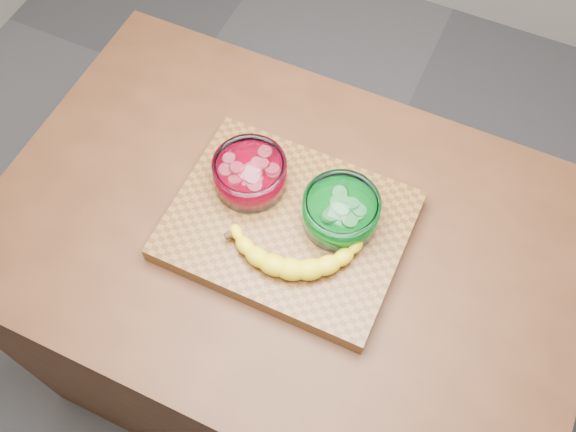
% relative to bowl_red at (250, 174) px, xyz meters
% --- Properties ---
extents(ground, '(3.50, 3.50, 0.00)m').
position_rel_bowl_red_xyz_m(ground, '(0.10, -0.05, -0.97)').
color(ground, '#5B5A5F').
rests_on(ground, ground).
extents(counter, '(1.20, 0.80, 0.90)m').
position_rel_bowl_red_xyz_m(counter, '(0.10, -0.05, -0.52)').
color(counter, '#512C18').
rests_on(counter, ground).
extents(cutting_board, '(0.45, 0.35, 0.04)m').
position_rel_bowl_red_xyz_m(cutting_board, '(0.10, -0.05, -0.05)').
color(cutting_board, brown).
rests_on(cutting_board, counter).
extents(bowl_red, '(0.14, 0.14, 0.07)m').
position_rel_bowl_red_xyz_m(bowl_red, '(0.00, 0.00, 0.00)').
color(bowl_red, white).
rests_on(bowl_red, cutting_board).
extents(bowl_green, '(0.15, 0.15, 0.07)m').
position_rel_bowl_red_xyz_m(bowl_green, '(0.19, -0.00, 0.00)').
color(bowl_green, white).
rests_on(bowl_green, cutting_board).
extents(banana, '(0.28, 0.16, 0.04)m').
position_rel_bowl_red_xyz_m(banana, '(0.14, -0.10, -0.01)').
color(banana, yellow).
rests_on(banana, cutting_board).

